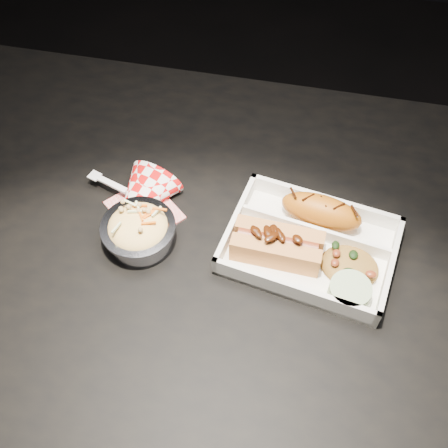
{
  "coord_description": "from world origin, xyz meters",
  "views": [
    {
      "loc": [
        0.1,
        -0.47,
        1.48
      ],
      "look_at": [
        0.0,
        0.0,
        0.81
      ],
      "focal_mm": 45.0,
      "sensor_mm": 36.0,
      "label": 1
    }
  ],
  "objects_px": {
    "food_tray": "(310,248)",
    "fried_pastry": "(321,211)",
    "dining_table": "(224,276)",
    "hotdog": "(277,244)",
    "napkin_fork": "(139,199)",
    "foil_coleslaw_cup": "(139,230)"
  },
  "relations": [
    {
      "from": "hotdog",
      "to": "foil_coleslaw_cup",
      "type": "distance_m",
      "value": 0.21
    },
    {
      "from": "dining_table",
      "to": "foil_coleslaw_cup",
      "type": "distance_m",
      "value": 0.18
    },
    {
      "from": "dining_table",
      "to": "food_tray",
      "type": "bearing_deg",
      "value": 8.0
    },
    {
      "from": "foil_coleslaw_cup",
      "to": "dining_table",
      "type": "bearing_deg",
      "value": 6.7
    },
    {
      "from": "hotdog",
      "to": "fried_pastry",
      "type": "bearing_deg",
      "value": 54.14
    },
    {
      "from": "dining_table",
      "to": "fried_pastry",
      "type": "relative_size",
      "value": 9.36
    },
    {
      "from": "food_tray",
      "to": "foil_coleslaw_cup",
      "type": "xyz_separation_m",
      "value": [
        -0.26,
        -0.03,
        0.02
      ]
    },
    {
      "from": "food_tray",
      "to": "fried_pastry",
      "type": "height_order",
      "value": "fried_pastry"
    },
    {
      "from": "food_tray",
      "to": "dining_table",
      "type": "bearing_deg",
      "value": -162.56
    },
    {
      "from": "dining_table",
      "to": "fried_pastry",
      "type": "xyz_separation_m",
      "value": [
        0.14,
        0.07,
        0.12
      ]
    },
    {
      "from": "napkin_fork",
      "to": "hotdog",
      "type": "bearing_deg",
      "value": 5.76
    },
    {
      "from": "fried_pastry",
      "to": "napkin_fork",
      "type": "height_order",
      "value": "napkin_fork"
    },
    {
      "from": "napkin_fork",
      "to": "food_tray",
      "type": "bearing_deg",
      "value": 11.72
    },
    {
      "from": "dining_table",
      "to": "foil_coleslaw_cup",
      "type": "bearing_deg",
      "value": -173.3
    },
    {
      "from": "fried_pastry",
      "to": "food_tray",
      "type": "bearing_deg",
      "value": -99.45
    },
    {
      "from": "hotdog",
      "to": "napkin_fork",
      "type": "height_order",
      "value": "napkin_fork"
    },
    {
      "from": "dining_table",
      "to": "fried_pastry",
      "type": "height_order",
      "value": "fried_pastry"
    },
    {
      "from": "fried_pastry",
      "to": "hotdog",
      "type": "distance_m",
      "value": 0.09
    },
    {
      "from": "dining_table",
      "to": "hotdog",
      "type": "distance_m",
      "value": 0.15
    },
    {
      "from": "food_tray",
      "to": "fried_pastry",
      "type": "bearing_deg",
      "value": 90.0
    },
    {
      "from": "fried_pastry",
      "to": "foil_coleslaw_cup",
      "type": "bearing_deg",
      "value": -161.9
    },
    {
      "from": "food_tray",
      "to": "foil_coleslaw_cup",
      "type": "distance_m",
      "value": 0.26
    }
  ]
}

